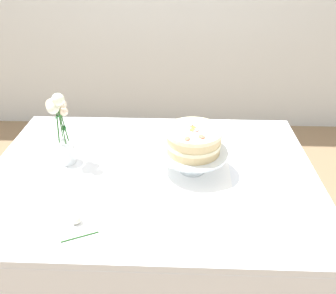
# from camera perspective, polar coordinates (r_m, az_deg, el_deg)

# --- Properties ---
(ground_plane) EXTENTS (12.00, 12.00, 0.00)m
(ground_plane) POSITION_cam_1_polar(r_m,az_deg,el_deg) (2.00, -2.13, -21.52)
(ground_plane) COLOR #8C7051
(dining_table) EXTENTS (1.40, 1.00, 0.74)m
(dining_table) POSITION_cam_1_polar(r_m,az_deg,el_deg) (1.52, -2.67, -7.28)
(dining_table) COLOR white
(dining_table) RESTS_ON ground
(linen_napkin) EXTENTS (0.33, 0.33, 0.00)m
(linen_napkin) POSITION_cam_1_polar(r_m,az_deg,el_deg) (1.49, 4.01, -3.85)
(linen_napkin) COLOR white
(linen_napkin) RESTS_ON dining_table
(cake_stand) EXTENTS (0.29, 0.29, 0.10)m
(cake_stand) POSITION_cam_1_polar(r_m,az_deg,el_deg) (1.44, 4.13, -1.19)
(cake_stand) COLOR silver
(cake_stand) RESTS_ON linen_napkin
(layer_cake) EXTENTS (0.23, 0.23, 0.11)m
(layer_cake) POSITION_cam_1_polar(r_m,az_deg,el_deg) (1.40, 4.23, 1.14)
(layer_cake) COLOR beige
(layer_cake) RESTS_ON cake_stand
(flower_vase) EXTENTS (0.09, 0.10, 0.34)m
(flower_vase) POSITION_cam_1_polar(r_m,az_deg,el_deg) (1.52, -17.15, 2.50)
(flower_vase) COLOR silver
(flower_vase) RESTS_ON dining_table
(fallen_rose) EXTENTS (0.12, 0.11, 0.04)m
(fallen_rose) POSITION_cam_1_polar(r_m,az_deg,el_deg) (1.26, -14.96, -11.61)
(fallen_rose) COLOR #2D6028
(fallen_rose) RESTS_ON dining_table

